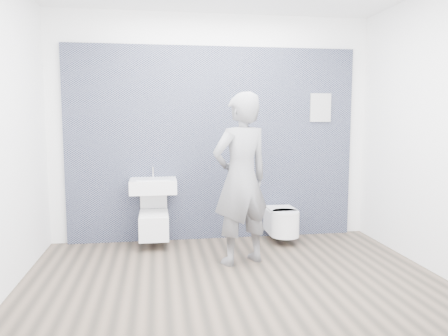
{
  "coord_description": "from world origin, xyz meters",
  "views": [
    {
      "loc": [
        -0.7,
        -3.95,
        1.53
      ],
      "look_at": [
        0.0,
        0.6,
        1.0
      ],
      "focal_mm": 35.0,
      "sensor_mm": 36.0,
      "label": 1
    }
  ],
  "objects": [
    {
      "name": "ground",
      "position": [
        0.0,
        0.0,
        0.0
      ],
      "size": [
        4.0,
        4.0,
        0.0
      ],
      "primitive_type": "plane",
      "color": "brown",
      "rests_on": "ground"
    },
    {
      "name": "room_shell",
      "position": [
        0.0,
        0.0,
        1.74
      ],
      "size": [
        4.0,
        4.0,
        4.0
      ],
      "color": "white",
      "rests_on": "ground"
    },
    {
      "name": "tile_wall",
      "position": [
        0.0,
        1.47,
        0.0
      ],
      "size": [
        3.6,
        0.06,
        2.4
      ],
      "primitive_type": "cube",
      "color": "black",
      "rests_on": "ground"
    },
    {
      "name": "washbasin",
      "position": [
        -0.75,
        1.24,
        0.73
      ],
      "size": [
        0.55,
        0.41,
        0.41
      ],
      "color": "white",
      "rests_on": "ground"
    },
    {
      "name": "toilet_square",
      "position": [
        -0.75,
        1.2,
        0.28
      ],
      "size": [
        0.34,
        0.49,
        0.66
      ],
      "color": "white",
      "rests_on": "ground"
    },
    {
      "name": "toilet_rounded",
      "position": [
        0.82,
        1.15,
        0.26
      ],
      "size": [
        0.34,
        0.58,
        0.32
      ],
      "color": "white",
      "rests_on": "ground"
    },
    {
      "name": "info_placard",
      "position": [
        1.38,
        1.43,
        0.0
      ],
      "size": [
        0.27,
        0.03,
        0.36
      ],
      "primitive_type": "cube",
      "color": "silver",
      "rests_on": "ground"
    },
    {
      "name": "visitor",
      "position": [
        0.16,
        0.46,
        0.9
      ],
      "size": [
        0.76,
        0.64,
        1.79
      ],
      "primitive_type": "imported",
      "rotation": [
        0.0,
        0.0,
        3.51
      ],
      "color": "slate",
      "rests_on": "ground"
    }
  ]
}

